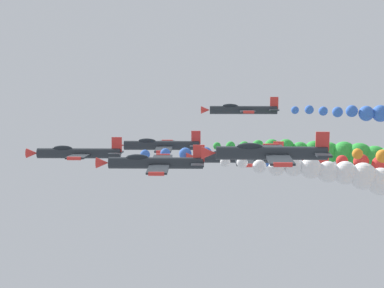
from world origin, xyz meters
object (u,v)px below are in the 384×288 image
airplane_right_outer (269,153)px  airplane_right_inner (160,145)px  airplane_left_outer (238,157)px  airplane_lead (77,153)px  airplane_left_inner (154,163)px  airplane_trailing (242,110)px

airplane_right_outer → airplane_right_inner: bearing=23.5°
airplane_right_inner → airplane_left_outer: size_ratio=1.00×
airplane_lead → airplane_right_inner: (7.75, -8.41, -0.21)m
airplane_lead → airplane_left_inner: (-8.07, -8.94, 0.34)m
airplane_left_inner → airplane_trailing: (25.90, -9.77, 2.85)m
airplane_trailing → airplane_left_outer: bearing=175.7°
airplane_lead → airplane_left_outer: airplane_lead is taller
airplane_left_inner → airplane_trailing: bearing=-20.7°
airplane_right_outer → airplane_trailing: (34.52, 0.35, 0.54)m
airplane_lead → airplane_left_inner: airplane_left_inner is taller
airplane_left_inner → airplane_left_outer: bearing=-48.0°
airplane_lead → airplane_right_outer: airplane_right_outer is taller
airplane_lead → airplane_left_inner: size_ratio=1.00×
airplane_left_outer → airplane_trailing: bearing=-4.3°
airplane_trailing → airplane_right_outer: bearing=-179.4°
airplane_lead → airplane_right_outer: bearing=-131.2°
airplane_left_outer → airplane_trailing: 18.75m
airplane_right_inner → airplane_trailing: bearing=-45.6°
airplane_right_inner → airplane_lead: bearing=132.7°
airplane_lead → airplane_trailing: bearing=-46.4°
airplane_left_outer → airplane_trailing: airplane_trailing is taller
airplane_right_inner → airplane_left_outer: bearing=-132.9°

